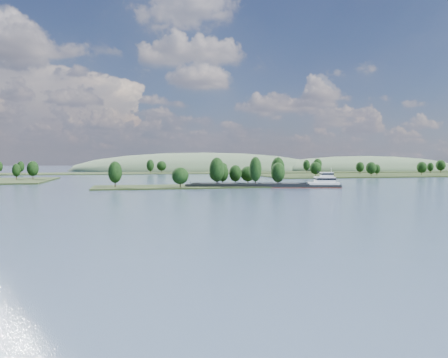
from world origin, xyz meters
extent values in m
plane|color=#374960|center=(0.00, 120.00, 0.00)|extent=(1800.00, 1800.00, 0.00)
cube|color=black|center=(0.00, 180.00, 0.00)|extent=(100.00, 30.00, 1.20)
cylinder|color=black|center=(24.66, 168.85, 2.89)|extent=(0.50, 0.50, 4.57)
ellipsoid|color=black|center=(24.66, 168.85, 8.70)|extent=(5.88, 5.88, 11.76)
cylinder|color=black|center=(10.88, 189.97, 2.11)|extent=(0.50, 0.50, 3.02)
ellipsoid|color=black|center=(10.88, 189.97, 5.95)|extent=(8.37, 8.37, 7.76)
cylinder|color=black|center=(7.04, 173.11, 2.83)|extent=(0.50, 0.50, 4.47)
ellipsoid|color=black|center=(7.04, 173.11, 8.51)|extent=(7.26, 7.26, 11.48)
cylinder|color=black|center=(12.52, 184.71, 2.28)|extent=(0.50, 0.50, 3.37)
ellipsoid|color=black|center=(12.52, 184.71, 6.57)|extent=(5.77, 5.77, 8.66)
cylinder|color=black|center=(-10.76, 169.01, 2.10)|extent=(0.50, 0.50, 3.01)
ellipsoid|color=black|center=(-10.76, 169.01, 5.92)|extent=(7.75, 7.75, 7.73)
cylinder|color=black|center=(-39.49, 176.66, 2.55)|extent=(0.50, 0.50, 3.89)
ellipsoid|color=black|center=(-39.49, 176.66, 7.50)|extent=(6.29, 6.29, 10.01)
cylinder|color=black|center=(18.98, 184.61, 2.23)|extent=(0.50, 0.50, 3.25)
ellipsoid|color=black|center=(18.98, 184.61, 6.36)|extent=(6.34, 6.34, 8.36)
cylinder|color=black|center=(41.38, 184.45, 2.88)|extent=(0.50, 0.50, 4.55)
ellipsoid|color=black|center=(41.38, 184.45, 8.66)|extent=(7.00, 7.00, 11.71)
cylinder|color=black|center=(35.82, 168.79, 2.44)|extent=(0.50, 0.50, 3.67)
ellipsoid|color=black|center=(35.82, 168.79, 7.11)|extent=(6.72, 6.72, 9.44)
cylinder|color=black|center=(26.11, 186.60, 2.12)|extent=(0.50, 0.50, 3.04)
ellipsoid|color=black|center=(26.11, 186.60, 5.98)|extent=(7.95, 7.95, 7.81)
cylinder|color=black|center=(-92.59, 271.64, 2.70)|extent=(0.50, 0.50, 3.79)
ellipsoid|color=black|center=(-92.59, 271.64, 7.52)|extent=(7.38, 7.38, 9.75)
cylinder|color=black|center=(-102.28, 271.27, 2.43)|extent=(0.50, 0.50, 3.26)
ellipsoid|color=black|center=(-102.28, 271.27, 6.57)|extent=(5.22, 5.22, 8.38)
cube|color=black|center=(230.00, 300.00, 0.00)|extent=(320.00, 90.00, 1.60)
cylinder|color=black|center=(101.23, 269.28, 2.58)|extent=(0.50, 0.50, 3.56)
ellipsoid|color=black|center=(101.23, 269.28, 7.10)|extent=(8.48, 8.48, 9.15)
cylinder|color=black|center=(261.27, 335.47, 2.80)|extent=(0.50, 0.50, 4.01)
ellipsoid|color=black|center=(261.27, 335.47, 7.90)|extent=(8.94, 8.94, 10.30)
cylinder|color=black|center=(198.44, 279.99, 2.57)|extent=(0.50, 0.50, 3.55)
ellipsoid|color=black|center=(198.44, 279.99, 7.08)|extent=(7.96, 7.96, 9.12)
cylinder|color=black|center=(144.56, 266.07, 2.56)|extent=(0.50, 0.50, 3.53)
ellipsoid|color=black|center=(144.56, 266.07, 7.05)|extent=(7.80, 7.80, 9.07)
cylinder|color=black|center=(157.94, 279.70, 2.25)|extent=(0.50, 0.50, 2.90)
ellipsoid|color=black|center=(157.94, 279.70, 5.93)|extent=(5.30, 5.30, 7.45)
cylinder|color=black|center=(164.49, 316.32, 2.53)|extent=(0.50, 0.50, 3.45)
ellipsoid|color=black|center=(164.49, 316.32, 6.92)|extent=(7.14, 7.14, 8.88)
cylinder|color=black|center=(245.21, 329.41, 2.40)|extent=(0.50, 0.50, 3.19)
ellipsoid|color=black|center=(245.21, 329.41, 6.46)|extent=(5.80, 5.80, 8.21)
cube|color=black|center=(0.00, 400.00, 0.00)|extent=(900.00, 60.00, 1.20)
cylinder|color=black|center=(142.45, 380.32, 2.66)|extent=(0.50, 0.50, 4.12)
ellipsoid|color=black|center=(142.45, 380.32, 7.89)|extent=(7.07, 7.07, 10.58)
cylinder|color=black|center=(0.07, 404.42, 2.47)|extent=(0.50, 0.50, 3.74)
ellipsoid|color=black|center=(0.07, 404.42, 7.23)|extent=(9.60, 9.60, 9.62)
cylinder|color=black|center=(171.06, 416.32, 2.87)|extent=(0.50, 0.50, 4.53)
ellipsoid|color=black|center=(171.06, 416.32, 8.63)|extent=(9.42, 9.42, 11.66)
cylinder|color=black|center=(-126.18, 394.04, 2.45)|extent=(0.50, 0.50, 3.70)
ellipsoid|color=black|center=(-126.18, 394.04, 7.16)|extent=(6.34, 6.34, 9.52)
cylinder|color=black|center=(59.17, 390.80, 2.16)|extent=(0.50, 0.50, 3.13)
ellipsoid|color=black|center=(59.17, 390.80, 6.14)|extent=(8.22, 8.22, 8.04)
cylinder|color=black|center=(-12.12, 382.16, 2.72)|extent=(0.50, 0.50, 4.23)
ellipsoid|color=black|center=(-12.12, 382.16, 8.10)|extent=(6.95, 6.95, 10.89)
ellipsoid|color=#40563B|center=(260.00, 470.00, 0.00)|extent=(260.00, 140.00, 36.00)
ellipsoid|color=#40563B|center=(60.00, 500.00, 0.00)|extent=(320.00, 160.00, 44.00)
cube|color=black|center=(29.56, 170.00, 0.45)|extent=(71.44, 24.77, 1.96)
cube|color=maroon|center=(29.56, 170.00, 0.04)|extent=(71.65, 24.98, 0.22)
cube|color=black|center=(23.60, 175.86, 1.69)|extent=(53.89, 12.82, 0.71)
cube|color=black|center=(21.63, 167.36, 1.69)|extent=(53.89, 12.82, 0.71)
cube|color=black|center=(22.61, 171.61, 1.56)|extent=(53.88, 19.88, 0.27)
cube|color=black|center=(3.52, 176.03, 1.83)|extent=(9.46, 8.93, 0.31)
cube|color=black|center=(13.07, 173.82, 1.83)|extent=(9.46, 8.93, 0.31)
cube|color=black|center=(22.61, 171.61, 1.83)|extent=(9.46, 8.93, 0.31)
cube|color=black|center=(32.16, 169.40, 1.83)|extent=(9.46, 8.93, 0.31)
cube|color=black|center=(41.70, 167.18, 1.83)|extent=(9.46, 8.93, 0.31)
cube|color=black|center=(-5.59, 178.15, 0.80)|extent=(4.41, 8.41, 1.78)
cylinder|color=black|center=(-4.72, 177.95, 2.05)|extent=(0.26, 0.26, 1.96)
cube|color=white|center=(56.46, 163.76, 1.96)|extent=(15.82, 11.55, 1.07)
cube|color=white|center=(57.33, 163.56, 3.74)|extent=(10.29, 8.95, 2.67)
cube|color=black|center=(57.33, 163.56, 4.10)|extent=(10.50, 9.17, 0.80)
cube|color=white|center=(58.19, 163.36, 6.06)|extent=(6.41, 6.41, 1.96)
cube|color=black|center=(58.19, 163.36, 6.41)|extent=(6.63, 6.63, 0.71)
cube|color=white|center=(58.19, 163.36, 7.13)|extent=(6.84, 6.84, 0.18)
cylinder|color=white|center=(60.36, 162.86, 8.20)|extent=(0.21, 0.21, 2.32)
cylinder|color=black|center=(55.33, 166.77, 7.30)|extent=(0.53, 0.53, 1.07)
camera|label=1|loc=(-35.05, -27.33, 13.11)|focal=35.00mm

